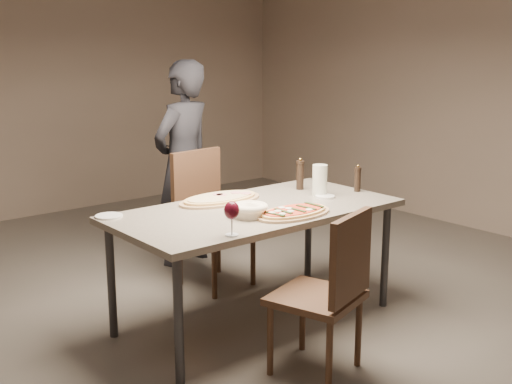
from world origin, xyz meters
TOP-DOWN VIEW (x-y plane):
  - room at (0.00, 0.00)m, footprint 7.00×7.00m
  - dining_table at (0.00, 0.00)m, footprint 1.80×0.90m
  - zucchini_pizza at (0.06, -0.28)m, footprint 0.52×0.29m
  - ham_pizza at (-0.07, 0.28)m, footprint 0.59×0.33m
  - bread_basket at (-0.17, -0.15)m, footprint 0.22×0.22m
  - oil_dish at (0.52, -0.08)m, footprint 0.13×0.13m
  - pepper_mill_left at (0.83, -0.09)m, footprint 0.05×0.05m
  - pepper_mill_right at (0.57, 0.21)m, footprint 0.06×0.06m
  - carafe at (0.54, -0.01)m, footprint 0.10×0.10m
  - wine_glass at (-0.48, -0.38)m, footprint 0.08×0.08m
  - side_plate at (-0.81, 0.38)m, footprint 0.16×0.16m
  - chair_near at (-0.14, -0.79)m, footprint 0.54×0.54m
  - chair_far at (0.17, 0.77)m, footprint 0.51×0.51m
  - diner at (0.29, 1.26)m, footprint 0.68×0.54m

SIDE VIEW (x-z plane):
  - chair_near at x=-0.14m, z-range 0.06..0.96m
  - chair_far at x=0.17m, z-range 0.06..1.05m
  - dining_table at x=0.00m, z-range 0.32..1.07m
  - side_plate at x=-0.81m, z-range 0.75..0.76m
  - oil_dish at x=0.52m, z-range 0.75..0.77m
  - ham_pizza at x=-0.07m, z-range 0.75..0.78m
  - zucchini_pizza at x=0.06m, z-range 0.74..0.79m
  - bread_basket at x=-0.17m, z-range 0.76..0.84m
  - diner at x=0.29m, z-range 0.00..1.63m
  - pepper_mill_left at x=0.83m, z-range 0.74..0.93m
  - carafe at x=0.54m, z-range 0.75..0.96m
  - pepper_mill_right at x=0.57m, z-range 0.74..0.97m
  - wine_glass at x=-0.48m, z-range 0.79..0.97m
  - room at x=0.00m, z-range -2.10..4.90m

